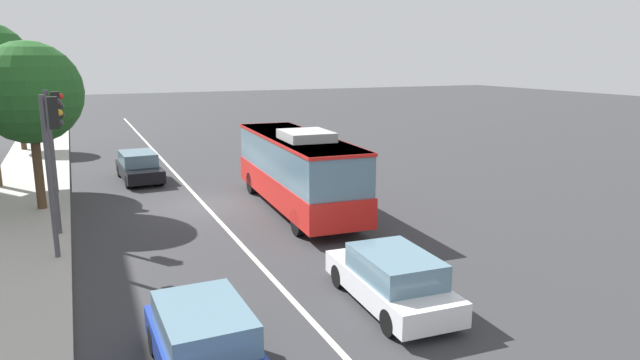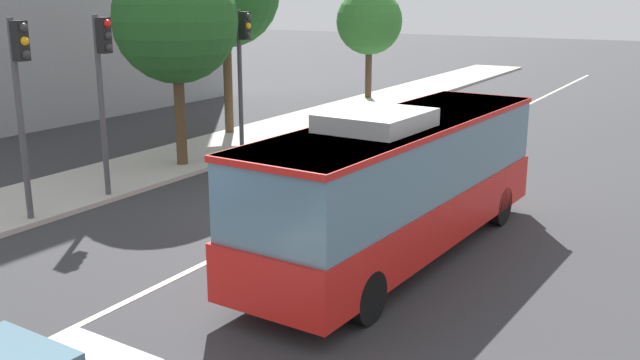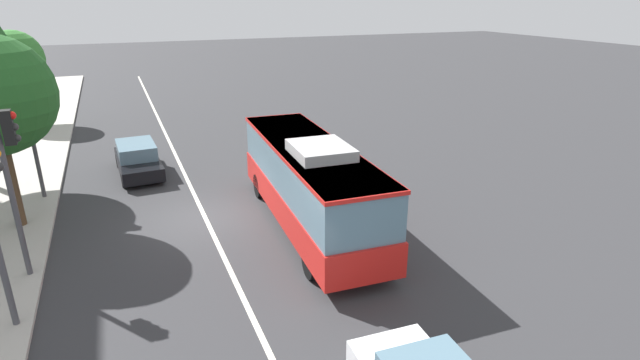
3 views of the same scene
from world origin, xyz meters
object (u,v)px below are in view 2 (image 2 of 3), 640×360
(transit_bus, at_px, (401,178))
(street_tree_kerbside_centre, at_px, (175,21))
(traffic_light_near_corner, at_px, (103,75))
(traffic_light_far_corner, at_px, (21,86))
(sedan_black, at_px, (360,137))
(street_tree_kerbside_left, at_px, (369,22))
(traffic_light_mid_block, at_px, (243,57))

(transit_bus, bearing_deg, street_tree_kerbside_centre, 71.10)
(transit_bus, bearing_deg, traffic_light_near_corner, 93.32)
(traffic_light_far_corner, bearing_deg, transit_bus, 13.45)
(transit_bus, distance_m, sedan_black, 10.17)
(sedan_black, bearing_deg, street_tree_kerbside_left, -157.03)
(traffic_light_mid_block, distance_m, street_tree_kerbside_left, 14.86)
(sedan_black, relative_size, traffic_light_mid_block, 0.88)
(traffic_light_near_corner, bearing_deg, transit_bus, -2.20)
(sedan_black, height_order, traffic_light_far_corner, traffic_light_far_corner)
(traffic_light_far_corner, bearing_deg, traffic_light_near_corner, 86.25)
(transit_bus, bearing_deg, traffic_light_mid_block, 57.14)
(sedan_black, xyz_separation_m, traffic_light_near_corner, (-8.58, 3.55, 2.84))
(sedan_black, distance_m, traffic_light_far_corner, 12.10)
(street_tree_kerbside_left, height_order, street_tree_kerbside_centre, street_tree_kerbside_centre)
(sedan_black, distance_m, street_tree_kerbside_centre, 7.59)
(transit_bus, height_order, traffic_light_far_corner, traffic_light_far_corner)
(traffic_light_mid_block, bearing_deg, street_tree_kerbside_left, 102.62)
(street_tree_kerbside_centre, bearing_deg, traffic_light_near_corner, -167.97)
(street_tree_kerbside_left, bearing_deg, traffic_light_mid_block, -170.75)
(traffic_light_near_corner, xyz_separation_m, street_tree_kerbside_left, (21.33, 2.57, 0.67))
(traffic_light_mid_block, xyz_separation_m, street_tree_kerbside_left, (14.66, 2.39, 0.67))
(transit_bus, bearing_deg, sedan_black, 35.49)
(street_tree_kerbside_centre, bearing_deg, street_tree_kerbside_left, 5.67)
(transit_bus, height_order, traffic_light_near_corner, traffic_light_near_corner)
(sedan_black, distance_m, street_tree_kerbside_left, 14.57)
(traffic_light_mid_block, bearing_deg, street_tree_kerbside_centre, -100.62)
(transit_bus, xyz_separation_m, traffic_light_far_corner, (-2.68, 9.01, 1.75))
(traffic_light_near_corner, distance_m, street_tree_kerbside_centre, 4.30)
(traffic_light_mid_block, bearing_deg, sedan_black, 30.46)
(traffic_light_near_corner, relative_size, street_tree_kerbside_centre, 0.75)
(sedan_black, xyz_separation_m, street_tree_kerbside_centre, (-4.58, 4.40, 4.16))
(traffic_light_mid_block, relative_size, traffic_light_far_corner, 1.00)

